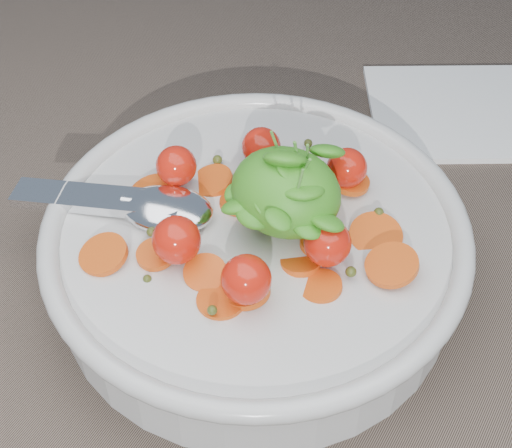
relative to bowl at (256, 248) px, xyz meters
The scene contains 3 objects.
ground 0.04m from the bowl, 154.27° to the left, with size 6.00×6.00×0.00m, color #6B5A4D.
bowl is the anchor object (origin of this frame).
napkin 0.24m from the bowl, 77.14° to the left, with size 0.14×0.12×0.01m, color white.
Camera 1 is at (0.19, -0.30, 0.41)m, focal length 55.00 mm.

